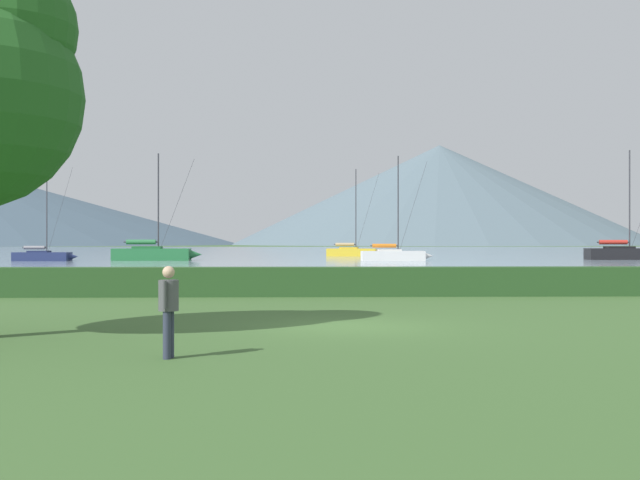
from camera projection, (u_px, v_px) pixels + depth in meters
ground_plane at (349, 327)px, 19.86m from camera, size 1000.00×1000.00×0.00m
harbor_water at (300, 251)px, 156.78m from camera, size 320.00×246.00×0.00m
hedge_line at (329, 282)px, 30.86m from camera, size 80.00×1.20×1.10m
sailboat_slip_1 at (153, 253)px, 85.98m from camera, size 9.34×2.90×11.32m
sailboat_slip_2 at (352, 251)px, 108.79m from camera, size 7.75×3.42×11.67m
sailboat_slip_3 at (624, 253)px, 89.61m from camera, size 9.27×3.19×12.07m
sailboat_slip_5 at (394, 255)px, 84.41m from camera, size 7.53×2.44×10.90m
sailboat_slip_6 at (43, 255)px, 83.87m from camera, size 6.64×2.26×10.11m
person_seated_viewer at (169, 304)px, 14.51m from camera, size 0.36×0.56×1.65m
distant_hill_west_ridge at (440, 195)px, 405.92m from camera, size 207.92×207.92×49.75m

